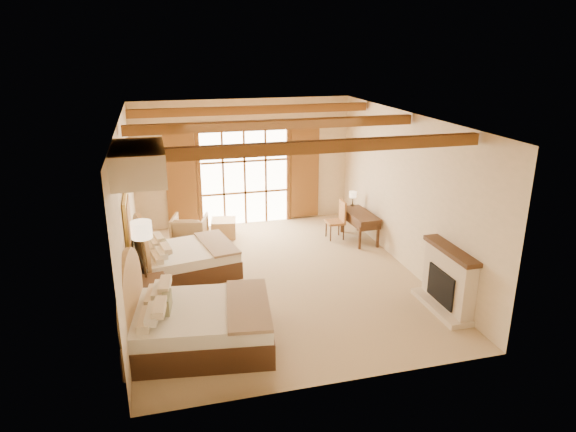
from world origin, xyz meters
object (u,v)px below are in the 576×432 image
object	(u,v)px
nightstand	(152,296)
armchair	(190,230)
desk	(359,225)
bed_near	(191,322)
bed_far	(180,258)

from	to	relation	value
nightstand	armchair	xyz separation A→B (m)	(0.89, 3.07, 0.04)
desk	bed_near	bearing A→B (deg)	-142.91
bed_far	nightstand	xyz separation A→B (m)	(-0.57, -1.45, -0.05)
bed_near	nightstand	size ratio (longest dim) A/B	3.71
desk	nightstand	bearing A→B (deg)	-157.04
bed_far	armchair	distance (m)	1.65
desk	armchair	bearing A→B (deg)	166.85
armchair	bed_far	bearing A→B (deg)	94.79
bed_far	desk	xyz separation A→B (m)	(4.26, 0.93, -0.01)
bed_far	nightstand	bearing A→B (deg)	-122.67
nightstand	armchair	bearing A→B (deg)	64.79
bed_near	armchair	xyz separation A→B (m)	(0.32, 4.31, -0.07)
bed_near	armchair	world-z (taller)	bed_near
bed_far	nightstand	distance (m)	1.56
bed_near	desk	world-z (taller)	bed_near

